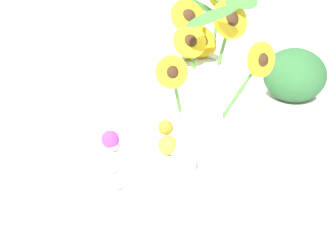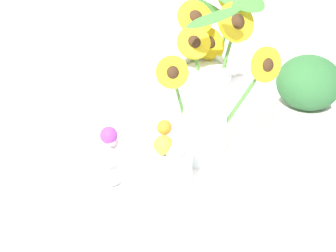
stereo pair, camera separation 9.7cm
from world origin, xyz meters
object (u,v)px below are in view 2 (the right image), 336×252
Objects in this scene: vase_bulb_right at (110,161)px; potted_plant at (306,94)px; mason_jar_sunflowers at (207,94)px; vase_small_center at (172,166)px; serving_tray at (168,176)px.

potted_plant reaches higher than vase_bulb_right.
mason_jar_sunflowers is 1.90× the size of potted_plant.
potted_plant reaches higher than vase_small_center.
serving_tray is 0.40m from potted_plant.
serving_tray is 0.15m from vase_bulb_right.
vase_bulb_right is (-0.23, -0.01, -0.10)m from mason_jar_sunflowers.
vase_small_center reaches higher than vase_bulb_right.
vase_bulb_right is 0.66× the size of potted_plant.
potted_plant is at bearing -0.27° from mason_jar_sunflowers.
vase_bulb_right is 0.51m from potted_plant.
serving_tray is at bearing -176.51° from potted_plant.
potted_plant reaches higher than serving_tray.
potted_plant is at bearing 3.49° from serving_tray.
vase_bulb_right is (-0.11, 0.08, -0.00)m from vase_small_center.
vase_small_center is (-0.02, -0.06, 0.08)m from serving_tray.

